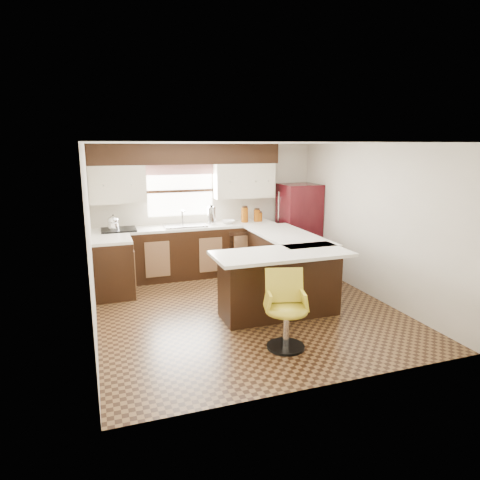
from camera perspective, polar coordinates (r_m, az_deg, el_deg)
name	(u,v)px	position (r m, az deg, el deg)	size (l,w,h in m)	color
floor	(246,309)	(6.41, 0.81, -9.20)	(4.40, 4.40, 0.00)	#49301A
ceiling	(247,143)	(5.95, 0.88, 12.80)	(4.40, 4.40, 0.00)	silver
wall_back	(207,208)	(8.14, -4.44, 4.21)	(4.40, 4.40, 0.00)	beige
wall_front	(325,272)	(4.13, 11.32, -4.22)	(4.40, 4.40, 0.00)	beige
wall_left	(90,240)	(5.72, -19.36, -0.01)	(4.40, 4.40, 0.00)	beige
wall_right	(371,221)	(7.05, 17.12, 2.41)	(4.40, 4.40, 0.00)	beige
base_cab_back	(188,252)	(7.90, -6.96, -1.65)	(3.30, 0.60, 0.90)	black
base_cab_left	(113,269)	(7.11, -16.53, -3.68)	(0.60, 0.70, 0.90)	black
counter_back	(187,227)	(7.80, -7.05, 1.72)	(3.30, 0.60, 0.04)	silver
counter_left	(111,240)	(7.00, -16.77, 0.04)	(0.60, 0.70, 0.04)	silver
soffit	(187,154)	(7.80, -7.14, 11.32)	(3.40, 0.35, 0.36)	black
upper_cab_left	(117,184)	(7.66, -16.06, 7.16)	(0.94, 0.35, 0.64)	beige
upper_cab_right	(244,181)	(8.11, 0.50, 7.92)	(1.14, 0.35, 0.64)	beige
window_pane	(180,191)	(7.97, -7.95, 6.49)	(1.20, 0.02, 0.90)	white
valance	(180,170)	(7.90, -7.98, 9.27)	(1.30, 0.06, 0.18)	#D19B93
sink	(185,225)	(7.76, -7.39, 1.94)	(0.75, 0.45, 0.03)	#B2B2B7
dishwasher	(244,253)	(7.90, 0.59, -1.70)	(0.58, 0.03, 0.78)	black
cooktop	(119,230)	(7.62, -15.88, 1.34)	(0.58, 0.50, 0.03)	black
peninsula_long	(284,264)	(7.14, 5.93, -3.16)	(0.60, 1.95, 0.90)	black
peninsula_return	(280,285)	(6.08, 5.29, -5.95)	(1.65, 0.60, 0.90)	black
counter_pen_long	(288,236)	(7.05, 6.38, 0.58)	(0.84, 1.95, 0.04)	silver
counter_pen_return	(282,254)	(5.86, 5.57, -1.84)	(1.89, 0.84, 0.04)	silver
refrigerator	(299,226)	(8.41, 7.82, 1.80)	(0.71, 0.68, 1.65)	#39090E
bar_chair	(287,311)	(5.12, 6.22, -9.41)	(0.50, 0.50, 0.93)	gold
kettle	(113,222)	(7.59, -16.52, 2.33)	(0.19, 0.19, 0.25)	silver
percolator	(212,216)	(7.87, -3.81, 3.27)	(0.15, 0.15, 0.33)	silver
mixing_bowl	(228,222)	(7.98, -1.63, 2.45)	(0.25, 0.25, 0.06)	white
canister_large	(245,215)	(8.09, 0.62, 3.37)	(0.13, 0.13, 0.28)	#7D3D08
canister_med	(257,216)	(8.18, 2.27, 3.27)	(0.12, 0.12, 0.22)	#7D3D08
canister_small	(259,217)	(8.20, 2.55, 3.08)	(0.12, 0.12, 0.17)	#7D3D08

